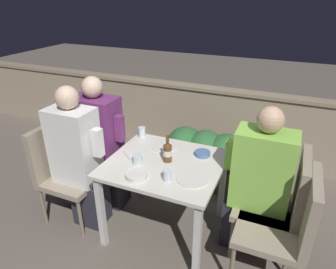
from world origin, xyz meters
name	(u,v)px	position (x,y,z in m)	size (l,w,h in m)	color
ground_plane	(165,228)	(0.00, 0.00, 0.00)	(16.00, 16.00, 0.00)	#665B51
parapet_wall	(214,121)	(0.00, 1.55, 0.45)	(9.00, 0.18, 0.88)	gray
dining_table	(165,172)	(0.00, 0.00, 0.61)	(0.91, 0.82, 0.70)	silver
planter_hedge	(204,155)	(0.09, 0.84, 0.35)	(0.83, 0.47, 0.62)	brown
chair_left_near	(62,165)	(-0.95, -0.16, 0.53)	(0.48, 0.47, 0.91)	gray
person_white_polo	(79,158)	(-0.74, -0.16, 0.65)	(0.48, 0.26, 1.29)	#282833
chair_left_far	(84,151)	(-0.93, 0.15, 0.53)	(0.48, 0.47, 0.91)	gray
person_purple_stripe	(101,144)	(-0.72, 0.15, 0.65)	(0.49, 0.26, 1.29)	#282833
chair_right_near	(289,223)	(0.98, -0.14, 0.53)	(0.48, 0.47, 0.91)	gray
chair_right_far	(283,199)	(0.92, 0.12, 0.53)	(0.48, 0.47, 0.91)	gray
person_green_blouse	(256,183)	(0.71, 0.12, 0.62)	(0.50, 0.26, 1.25)	#282833
beer_bottle	(168,152)	(0.01, 0.02, 0.79)	(0.07, 0.07, 0.23)	brown
plate_0	(164,147)	(-0.11, 0.22, 0.71)	(0.22, 0.22, 0.01)	silver
plate_1	(192,179)	(0.28, -0.14, 0.71)	(0.24, 0.24, 0.01)	silver
bowl_0	(202,153)	(0.24, 0.22, 0.72)	(0.13, 0.13, 0.04)	#4C709E
bowl_1	(136,175)	(-0.11, -0.28, 0.72)	(0.17, 0.17, 0.04)	silver
glass_cup_0	(167,175)	(0.12, -0.23, 0.75)	(0.06, 0.06, 0.09)	silver
glass_cup_1	(138,159)	(-0.19, -0.11, 0.74)	(0.08, 0.08, 0.08)	silver
glass_cup_2	(142,132)	(-0.39, 0.34, 0.75)	(0.07, 0.07, 0.09)	silver
fork_0	(127,156)	(-0.33, -0.04, 0.70)	(0.15, 0.12, 0.01)	silver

